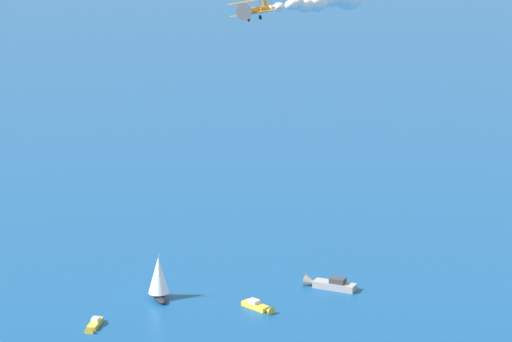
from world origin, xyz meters
The scene contains 5 objects.
sailboat_far_port centered at (39.28, -5.96, 4.03)m, with size 7.10×4.70×8.83m.
motorboat_far_stbd centered at (24.53, -17.76, 0.53)m, with size 6.93×2.92×1.95m.
motorboat_offshore centered at (33.65, 9.78, 0.46)m, with size 5.39×5.16×1.72m.
motorboat_trailing centered at (26.23, -34.58, 0.77)m, with size 9.81×7.14×2.86m.
biplane_lead centered at (-0.11, 0.27, 54.64)m, with size 7.17×7.09×3.67m.
Camera 1 is at (-110.11, 76.75, 64.81)m, focal length 69.93 mm.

